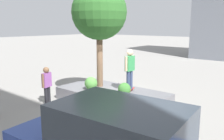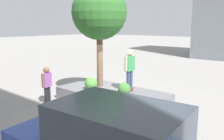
{
  "view_description": "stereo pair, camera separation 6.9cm",
  "coord_description": "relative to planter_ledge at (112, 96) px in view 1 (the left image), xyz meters",
  "views": [
    {
      "loc": [
        -6.64,
        7.89,
        3.36
      ],
      "look_at": [
        -0.34,
        0.16,
        1.46
      ],
      "focal_mm": 37.9,
      "sensor_mm": 36.0,
      "label": 1
    },
    {
      "loc": [
        -6.7,
        7.85,
        3.36
      ],
      "look_at": [
        -0.34,
        0.16,
        1.46
      ],
      "focal_mm": 37.9,
      "sensor_mm": 36.0,
      "label": 2
    }
  ],
  "objects": [
    {
      "name": "boxwood_shrub",
      "position": [
        0.79,
        0.49,
        0.56
      ],
      "size": [
        0.56,
        0.56,
        0.56
      ],
      "primitive_type": "sphere",
      "color": "#4C8C3D",
      "rests_on": "planter_ledge"
    },
    {
      "name": "hedge_clump",
      "position": [
        -0.87,
        0.28,
        0.54
      ],
      "size": [
        0.52,
        0.52,
        0.52
      ],
      "primitive_type": "sphere",
      "color": "#3D7A33",
      "rests_on": "planter_ledge"
    },
    {
      "name": "passerby_with_bag",
      "position": [
        2.0,
        1.93,
        0.66
      ],
      "size": [
        0.29,
        0.54,
        1.64
      ],
      "color": "black",
      "rests_on": "ground"
    },
    {
      "name": "planter_ledge",
      "position": [
        0.0,
        0.0,
        0.0
      ],
      "size": [
        4.78,
        2.39,
        0.56
      ],
      "primitive_type": "cube",
      "color": "slate",
      "rests_on": "ground"
    },
    {
      "name": "skateboard",
      "position": [
        -0.66,
        -0.37,
        0.34
      ],
      "size": [
        0.41,
        0.83,
        0.07
      ],
      "color": "#A51E1E",
      "rests_on": "planter_ledge"
    },
    {
      "name": "skateboarder",
      "position": [
        -0.66,
        -0.37,
        1.35
      ],
      "size": [
        0.27,
        0.58,
        1.72
      ],
      "color": "navy",
      "rests_on": "skateboard"
    },
    {
      "name": "plaza_tree",
      "position": [
        0.88,
        -0.2,
        3.61
      ],
      "size": [
        2.45,
        2.45,
        4.59
      ],
      "color": "brown",
      "rests_on": "planter_ledge"
    },
    {
      "name": "ground_plane",
      "position": [
        0.34,
        -0.16,
        -0.28
      ],
      "size": [
        120.0,
        120.0,
        0.0
      ],
      "primitive_type": "plane",
      "color": "gray"
    }
  ]
}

